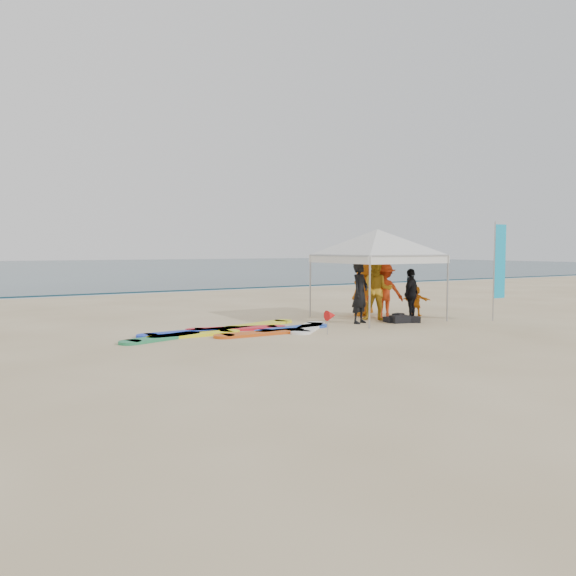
# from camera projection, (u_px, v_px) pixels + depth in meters

# --- Properties ---
(ground) EXTENTS (120.00, 120.00, 0.00)m
(ground) POSITION_uv_depth(u_px,v_px,m) (359.00, 346.00, 12.98)
(ground) COLOR beige
(ground) RESTS_ON ground
(ocean) EXTENTS (160.00, 84.00, 0.08)m
(ocean) POSITION_uv_depth(u_px,v_px,m) (36.00, 268.00, 64.42)
(ocean) COLOR #0C2633
(ocean) RESTS_ON ground
(shoreline_foam) EXTENTS (160.00, 1.20, 0.01)m
(shoreline_foam) POSITION_uv_depth(u_px,v_px,m) (138.00, 293.00, 28.59)
(shoreline_foam) COLOR silver
(shoreline_foam) RESTS_ON ground
(person_black_a) EXTENTS (0.80, 0.68, 1.85)m
(person_black_a) POSITION_uv_depth(u_px,v_px,m) (360.00, 293.00, 16.84)
(person_black_a) COLOR black
(person_black_a) RESTS_ON ground
(person_yellow) EXTENTS (1.19, 1.16, 1.93)m
(person_yellow) POSITION_uv_depth(u_px,v_px,m) (377.00, 290.00, 17.44)
(person_yellow) COLOR #C18B1B
(person_yellow) RESTS_ON ground
(person_orange_a) EXTENTS (1.29, 1.26, 1.78)m
(person_orange_a) POSITION_uv_depth(u_px,v_px,m) (385.00, 291.00, 17.95)
(person_orange_a) COLOR red
(person_orange_a) RESTS_ON ground
(person_black_b) EXTENTS (1.02, 0.76, 1.62)m
(person_black_b) POSITION_uv_depth(u_px,v_px,m) (411.00, 294.00, 17.81)
(person_black_b) COLOR black
(person_black_b) RESTS_ON ground
(person_orange_b) EXTENTS (0.98, 0.74, 1.80)m
(person_orange_b) POSITION_uv_depth(u_px,v_px,m) (364.00, 289.00, 18.73)
(person_orange_b) COLOR #C96611
(person_orange_b) RESTS_ON ground
(person_seated) EXTENTS (0.77, 0.94, 1.01)m
(person_seated) POSITION_uv_depth(u_px,v_px,m) (416.00, 301.00, 18.80)
(person_seated) COLOR orange
(person_seated) RESTS_ON ground
(canopy_tent) EXTENTS (4.33, 4.33, 3.27)m
(canopy_tent) POSITION_uv_depth(u_px,v_px,m) (377.00, 230.00, 17.71)
(canopy_tent) COLOR #A5A5A8
(canopy_tent) RESTS_ON ground
(feather_flag) EXTENTS (0.52, 0.04, 3.09)m
(feather_flag) POSITION_uv_depth(u_px,v_px,m) (499.00, 263.00, 17.44)
(feather_flag) COLOR #A5A5A8
(feather_flag) RESTS_ON ground
(marker_pennant) EXTENTS (0.28, 0.28, 0.64)m
(marker_pennant) POSITION_uv_depth(u_px,v_px,m) (331.00, 316.00, 14.70)
(marker_pennant) COLOR #A5A5A8
(marker_pennant) RESTS_ON ground
(gear_pile) EXTENTS (1.02, 1.18, 0.22)m
(gear_pile) POSITION_uv_depth(u_px,v_px,m) (401.00, 319.00, 17.20)
(gear_pile) COLOR black
(gear_pile) RESTS_ON ground
(surfboard_spread) EXTENTS (5.92, 2.65, 0.07)m
(surfboard_spread) POSITION_uv_depth(u_px,v_px,m) (239.00, 331.00, 15.13)
(surfboard_spread) COLOR blue
(surfboard_spread) RESTS_ON ground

